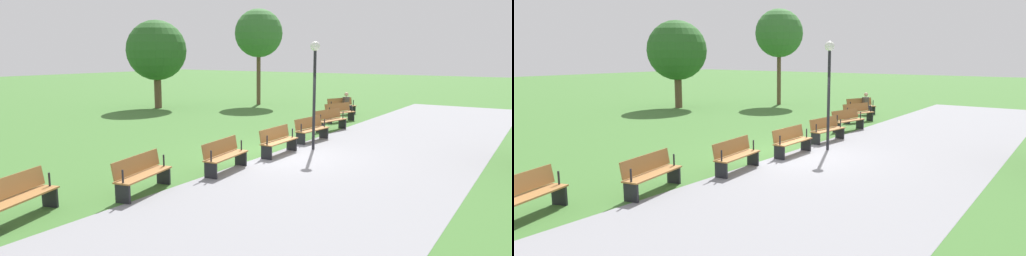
# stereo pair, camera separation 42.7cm
# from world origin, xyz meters

# --- Properties ---
(ground_plane) EXTENTS (120.00, 120.00, 0.00)m
(ground_plane) POSITION_xyz_m (0.00, 0.00, 0.00)
(ground_plane) COLOR #3D6B2D
(path_paving) EXTENTS (36.05, 6.16, 0.01)m
(path_paving) POSITION_xyz_m (0.00, 2.75, 0.00)
(path_paving) COLOR gray
(path_paving) RESTS_ON ground
(bench_0) EXTENTS (1.77, 1.14, 0.89)m
(bench_0) POSITION_xyz_m (-10.40, -2.28, 0.47)
(bench_0) COLOR #996633
(bench_0) RESTS_ON ground
(bench_1) EXTENTS (1.79, 0.99, 0.89)m
(bench_1) POSITION_xyz_m (-7.90, -1.32, 0.47)
(bench_1) COLOR #996633
(bench_1) RESTS_ON ground
(bench_2) EXTENTS (1.79, 0.82, 0.89)m
(bench_2) POSITION_xyz_m (-5.32, -0.63, 0.47)
(bench_2) COLOR #996633
(bench_2) RESTS_ON ground
(bench_3) EXTENTS (1.77, 0.65, 0.89)m
(bench_3) POSITION_xyz_m (-2.67, -0.21, 0.47)
(bench_3) COLOR #996633
(bench_3) RESTS_ON ground
(bench_4) EXTENTS (1.73, 0.47, 0.89)m
(bench_4) POSITION_xyz_m (-0.00, -0.07, 0.47)
(bench_4) COLOR #996633
(bench_4) RESTS_ON ground
(bench_5) EXTENTS (1.77, 0.65, 0.89)m
(bench_5) POSITION_xyz_m (2.67, -0.21, 0.47)
(bench_5) COLOR #996633
(bench_5) RESTS_ON ground
(bench_6) EXTENTS (1.79, 0.82, 0.89)m
(bench_6) POSITION_xyz_m (5.32, -0.63, 0.47)
(bench_6) COLOR #996633
(bench_6) RESTS_ON ground
(bench_7) EXTENTS (1.79, 0.99, 0.89)m
(bench_7) POSITION_xyz_m (7.90, -1.32, 0.47)
(bench_7) COLOR #996633
(bench_7) RESTS_ON ground
(person_seated) EXTENTS (0.49, 0.59, 1.20)m
(person_seated) POSITION_xyz_m (-10.61, -2.04, 0.64)
(person_seated) COLOR #4C4238
(person_seated) RESTS_ON ground
(tree_0) EXTENTS (3.58, 3.58, 5.27)m
(tree_0) POSITION_xyz_m (-7.04, -12.79, 3.46)
(tree_0) COLOR brown
(tree_0) RESTS_ON ground
(tree_1) EXTENTS (3.06, 3.06, 6.10)m
(tree_1) POSITION_xyz_m (-12.05, -8.75, 4.55)
(tree_1) COLOR brown
(tree_1) RESTS_ON ground
(lamp_post) EXTENTS (0.32, 0.32, 3.67)m
(lamp_post) POSITION_xyz_m (-1.33, 0.55, 2.59)
(lamp_post) COLOR black
(lamp_post) RESTS_ON ground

